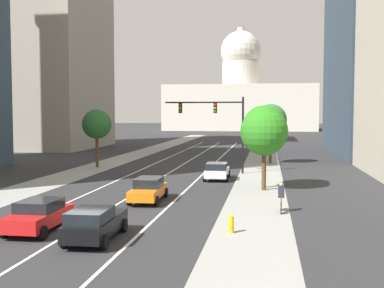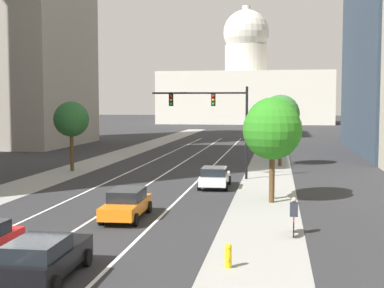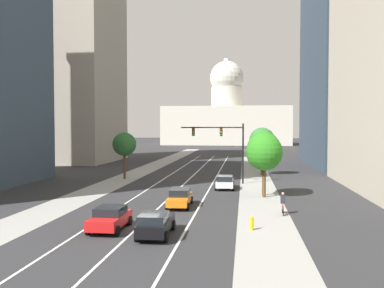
% 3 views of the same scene
% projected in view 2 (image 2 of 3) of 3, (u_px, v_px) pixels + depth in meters
% --- Properties ---
extents(ground_plane, '(400.00, 400.00, 0.00)m').
position_uv_depth(ground_plane, '(193.00, 156.00, 60.21)').
color(ground_plane, '#2B2B2D').
extents(sidewalk_left, '(3.95, 130.00, 0.01)m').
position_uv_depth(sidewalk_left, '(105.00, 159.00, 56.65)').
color(sidewalk_left, gray).
rests_on(sidewalk_left, ground).
extents(sidewalk_right, '(3.95, 130.00, 0.01)m').
position_uv_depth(sidewalk_right, '(270.00, 162.00, 53.94)').
color(sidewalk_right, gray).
rests_on(sidewalk_right, ground).
extents(lane_stripe_left, '(0.16, 90.00, 0.01)m').
position_uv_depth(lane_stripe_left, '(128.00, 172.00, 45.97)').
color(lane_stripe_left, white).
rests_on(lane_stripe_left, ground).
extents(lane_stripe_center, '(0.16, 90.00, 0.01)m').
position_uv_depth(lane_stripe_center, '(166.00, 173.00, 45.45)').
color(lane_stripe_center, white).
rests_on(lane_stripe_center, ground).
extents(lane_stripe_right, '(0.16, 90.00, 0.01)m').
position_uv_depth(lane_stripe_right, '(205.00, 174.00, 44.92)').
color(lane_stripe_right, white).
rests_on(lane_stripe_right, ground).
extents(capitol_building, '(48.88, 23.44, 33.84)m').
position_uv_depth(capitol_building, '(246.00, 88.00, 156.53)').
color(capitol_building, beige).
rests_on(capitol_building, ground).
extents(car_black, '(2.06, 4.54, 1.55)m').
position_uv_depth(car_black, '(45.00, 257.00, 18.00)').
color(car_black, black).
rests_on(car_black, ground).
extents(car_orange, '(2.05, 4.78, 1.51)m').
position_uv_depth(car_orange, '(127.00, 203.00, 27.69)').
color(car_orange, orange).
rests_on(car_orange, ground).
extents(car_white, '(2.16, 4.36, 1.47)m').
position_uv_depth(car_white, '(215.00, 177.00, 37.75)').
color(car_white, silver).
rests_on(car_white, ground).
extents(traffic_signal_mast, '(7.60, 0.39, 7.23)m').
position_uv_depth(traffic_signal_mast, '(218.00, 113.00, 42.02)').
color(traffic_signal_mast, black).
rests_on(traffic_signal_mast, ground).
extents(fire_hydrant, '(0.26, 0.35, 0.91)m').
position_uv_depth(fire_hydrant, '(228.00, 255.00, 19.39)').
color(fire_hydrant, yellow).
rests_on(fire_hydrant, ground).
extents(cyclist, '(0.37, 1.70, 1.72)m').
position_uv_depth(cyclist, '(294.00, 216.00, 24.21)').
color(cyclist, black).
rests_on(cyclist, ground).
extents(street_tree_near_left, '(3.08, 3.08, 6.10)m').
position_uv_depth(street_tree_near_left, '(71.00, 119.00, 46.75)').
color(street_tree_near_left, '#51381E').
rests_on(street_tree_near_left, ground).
extents(street_tree_far_right, '(3.52, 3.52, 6.12)m').
position_uv_depth(street_tree_far_right, '(272.00, 130.00, 31.82)').
color(street_tree_far_right, '#51381E').
rests_on(street_tree_far_right, ground).
extents(street_tree_mid_right, '(3.60, 3.60, 6.74)m').
position_uv_depth(street_tree_mid_right, '(280.00, 114.00, 50.53)').
color(street_tree_mid_right, '#51381E').
rests_on(street_tree_mid_right, ground).
extents(street_tree_near_right, '(3.35, 3.35, 6.32)m').
position_uv_depth(street_tree_near_right, '(273.00, 125.00, 32.96)').
color(street_tree_near_right, '#51381E').
rests_on(street_tree_near_right, ground).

